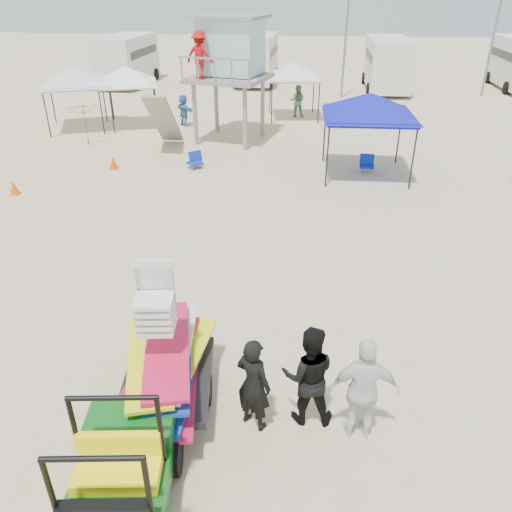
# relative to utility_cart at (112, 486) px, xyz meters

# --- Properties ---
(ground) EXTENTS (140.00, 140.00, 0.00)m
(ground) POSITION_rel_utility_cart_xyz_m (0.64, 2.40, -0.88)
(ground) COLOR beige
(ground) RESTS_ON ground
(utility_cart) EXTENTS (1.57, 2.64, 1.89)m
(utility_cart) POSITION_rel_utility_cart_xyz_m (0.00, 0.00, 0.00)
(utility_cart) COLOR #0D5817
(utility_cart) RESTS_ON ground
(surf_trailer) EXTENTS (1.72, 2.76, 2.43)m
(surf_trailer) POSITION_rel_utility_cart_xyz_m (0.01, 2.33, 0.11)
(surf_trailer) COLOR black
(surf_trailer) RESTS_ON ground
(man_left) EXTENTS (0.74, 0.65, 1.71)m
(man_left) POSITION_rel_utility_cart_xyz_m (1.52, 2.03, -0.03)
(man_left) COLOR black
(man_left) RESTS_ON ground
(man_mid) EXTENTS (0.92, 0.74, 1.81)m
(man_mid) POSITION_rel_utility_cart_xyz_m (2.37, 2.28, 0.02)
(man_mid) COLOR black
(man_mid) RESTS_ON ground
(man_right) EXTENTS (1.13, 0.56, 1.86)m
(man_right) POSITION_rel_utility_cart_xyz_m (3.22, 2.03, 0.05)
(man_right) COLOR silver
(man_right) RESTS_ON ground
(lifeguard_tower) EXTENTS (3.81, 3.81, 5.12)m
(lifeguard_tower) POSITION_rel_utility_cart_xyz_m (-1.81, 18.92, 2.93)
(lifeguard_tower) COLOR gray
(lifeguard_tower) RESTS_ON ground
(canopy_blue) EXTENTS (3.20, 3.20, 3.41)m
(canopy_blue) POSITION_rel_utility_cart_xyz_m (4.09, 14.75, 1.98)
(canopy_blue) COLOR black
(canopy_blue) RESTS_ON ground
(canopy_white_a) EXTENTS (3.45, 3.45, 3.30)m
(canopy_white_a) POSITION_rel_utility_cart_xyz_m (-7.14, 20.70, 1.87)
(canopy_white_a) COLOR black
(canopy_white_a) RESTS_ON ground
(canopy_white_b) EXTENTS (4.01, 4.01, 3.32)m
(canopy_white_b) POSITION_rel_utility_cart_xyz_m (-9.39, 20.07, 1.89)
(canopy_white_b) COLOR black
(canopy_white_b) RESTS_ON ground
(canopy_white_c) EXTENTS (2.88, 2.88, 3.29)m
(canopy_white_c) POSITION_rel_utility_cart_xyz_m (0.91, 23.51, 1.86)
(canopy_white_c) COLOR black
(canopy_white_c) RESTS_ON ground
(umbrella_a) EXTENTS (2.63, 2.65, 1.81)m
(umbrella_a) POSITION_rel_utility_cart_xyz_m (-7.90, 17.18, 0.02)
(umbrella_a) COLOR #AE2512
(umbrella_a) RESTS_ON ground
(umbrella_b) EXTENTS (2.46, 2.47, 1.61)m
(umbrella_b) POSITION_rel_utility_cart_xyz_m (-7.29, 24.08, -0.08)
(umbrella_b) COLOR #CBC712
(umbrella_b) RESTS_ON ground
(cone_near) EXTENTS (0.34, 0.34, 0.50)m
(cone_near) POSITION_rel_utility_cart_xyz_m (-5.57, 14.18, -0.63)
(cone_near) COLOR #E04D07
(cone_near) RESTS_ON ground
(cone_far) EXTENTS (0.34, 0.34, 0.50)m
(cone_far) POSITION_rel_utility_cart_xyz_m (-7.96, 11.17, -0.63)
(cone_far) COLOR #F85C07
(cone_far) RESTS_ON ground
(beach_chair_a) EXTENTS (0.74, 0.85, 0.64)m
(beach_chair_a) POSITION_rel_utility_cart_xyz_m (-2.43, 14.74, -0.57)
(beach_chair_a) COLOR #0E2E99
(beach_chair_a) RESTS_ON ground
(beach_chair_b) EXTENTS (0.58, 0.62, 0.64)m
(beach_chair_b) POSITION_rel_utility_cart_xyz_m (4.25, 15.14, -0.57)
(beach_chair_b) COLOR #0F2BA8
(beach_chair_b) RESTS_ON ground
(rv_far_left) EXTENTS (2.64, 6.80, 3.25)m
(rv_far_left) POSITION_rel_utility_cart_xyz_m (-11.36, 32.40, 0.92)
(rv_far_left) COLOR silver
(rv_far_left) RESTS_ON ground
(rv_mid_left) EXTENTS (2.65, 6.50, 3.25)m
(rv_mid_left) POSITION_rel_utility_cart_xyz_m (-2.36, 33.90, 0.92)
(rv_mid_left) COLOR silver
(rv_mid_left) RESTS_ON ground
(rv_mid_right) EXTENTS (2.64, 7.00, 3.25)m
(rv_mid_right) POSITION_rel_utility_cart_xyz_m (6.64, 32.40, 0.92)
(rv_mid_right) COLOR silver
(rv_mid_right) RESTS_ON ground
(light_pole_left) EXTENTS (0.14, 0.14, 8.00)m
(light_pole_left) POSITION_rel_utility_cart_xyz_m (3.64, 29.40, 3.12)
(light_pole_left) COLOR slate
(light_pole_left) RESTS_ON ground
(light_pole_right) EXTENTS (0.14, 0.14, 8.00)m
(light_pole_right) POSITION_rel_utility_cart_xyz_m (12.64, 30.90, 3.12)
(light_pole_right) COLOR slate
(light_pole_right) RESTS_ON ground
(distant_beachgoers) EXTENTS (6.69, 3.69, 1.67)m
(distant_beachgoers) POSITION_rel_utility_cart_xyz_m (-1.92, 22.37, -0.08)
(distant_beachgoers) COLOR teal
(distant_beachgoers) RESTS_ON ground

